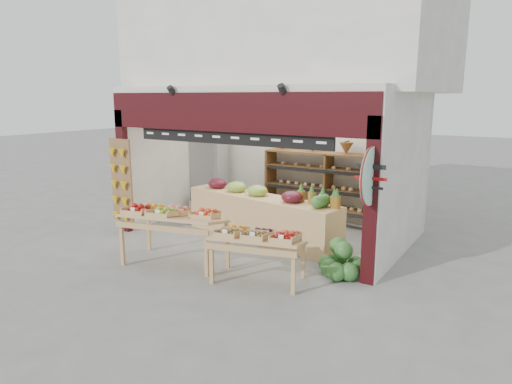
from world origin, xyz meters
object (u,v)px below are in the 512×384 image
object	(u,v)px
mid_counter	(261,215)
display_table_left	(169,215)
refrigerator	(210,173)
cardboard_stack	(209,205)
display_table_right	(258,237)
back_shelving	(328,175)
watermelon_pile	(340,262)

from	to	relation	value
mid_counter	display_table_left	bearing A→B (deg)	-108.56
refrigerator	cardboard_stack	xyz separation A→B (m)	(0.34, -0.51, -0.74)
cardboard_stack	display_table_right	xyz separation A→B (m)	(3.27, -2.92, 0.49)
refrigerator	mid_counter	xyz separation A→B (m)	(2.47, -1.49, -0.48)
back_shelving	mid_counter	bearing A→B (deg)	-110.37
display_table_right	mid_counter	bearing A→B (deg)	120.49
cardboard_stack	display_table_left	xyz separation A→B (m)	(1.45, -3.00, 0.62)
watermelon_pile	display_table_left	bearing A→B (deg)	-160.76
display_table_right	refrigerator	bearing A→B (deg)	136.53
cardboard_stack	display_table_right	distance (m)	4.41
back_shelving	display_table_left	bearing A→B (deg)	-109.44
display_table_left	display_table_right	xyz separation A→B (m)	(1.82, 0.08, -0.13)
watermelon_pile	mid_counter	bearing A→B (deg)	154.76
mid_counter	watermelon_pile	size ratio (longest dim) A/B	4.76
refrigerator	back_shelving	bearing A→B (deg)	-6.90
mid_counter	display_table_right	xyz separation A→B (m)	(1.14, -1.94, 0.23)
display_table_right	watermelon_pile	distance (m)	1.47
display_table_left	watermelon_pile	world-z (taller)	display_table_left
display_table_right	watermelon_pile	size ratio (longest dim) A/B	2.06
refrigerator	display_table_right	world-z (taller)	refrigerator
refrigerator	watermelon_pile	size ratio (longest dim) A/B	2.52
mid_counter	display_table_right	size ratio (longest dim) A/B	2.32
back_shelving	cardboard_stack	size ratio (longest dim) A/B	3.02
cardboard_stack	display_table_left	world-z (taller)	display_table_left
refrigerator	watermelon_pile	bearing A→B (deg)	-42.06
back_shelving	mid_counter	distance (m)	2.09
back_shelving	watermelon_pile	xyz separation A→B (m)	(1.48, -2.89, -0.93)
display_table_right	display_table_left	bearing A→B (deg)	-177.52
watermelon_pile	back_shelving	bearing A→B (deg)	117.12
watermelon_pile	refrigerator	bearing A→B (deg)	151.60
back_shelving	display_table_left	size ratio (longest dim) A/B	1.63
cardboard_stack	watermelon_pile	world-z (taller)	cardboard_stack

